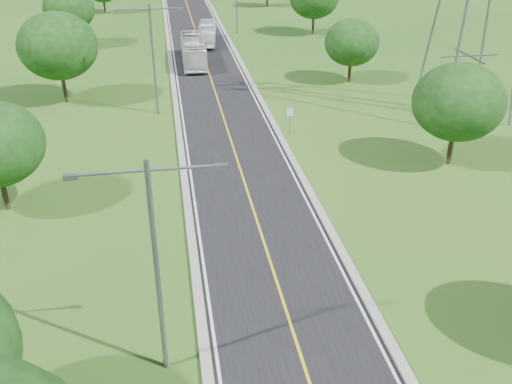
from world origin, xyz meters
The scene contains 13 objects.
ground centered at (0.00, 60.00, 0.00)m, with size 260.00×260.00×0.00m, color #1F5217.
road centered at (0.00, 66.00, 0.03)m, with size 8.00×150.00×0.06m, color black.
curb_left centered at (-4.25, 66.00, 0.11)m, with size 0.50×150.00×0.22m, color gray.
curb_right centered at (4.25, 66.00, 0.11)m, with size 0.50×150.00×0.22m, color gray.
speed_limit_sign centered at (5.20, 37.98, 1.60)m, with size 0.55×0.09×2.40m.
streetlight_near_left centered at (-6.00, 12.00, 5.94)m, with size 5.90×0.25×10.00m.
streetlight_mid_left centered at (-6.00, 45.00, 5.94)m, with size 5.90×0.25×10.00m.
tree_lc centered at (-15.00, 50.00, 5.58)m, with size 7.56×7.56×8.79m.
tree_ld centered at (-17.00, 74.00, 4.95)m, with size 6.72×6.72×7.82m.
tree_rb centered at (16.00, 30.00, 4.95)m, with size 6.72×6.72×7.82m.
tree_rc centered at (15.00, 52.00, 4.33)m, with size 5.88×5.88×6.84m.
bus_outbound centered at (1.11, 72.72, 1.39)m, with size 2.24×9.58×2.67m, color white.
bus_inbound centered at (-1.48, 62.28, 1.64)m, with size 2.65×11.33×3.16m, color silver.
Camera 1 is at (-5.11, -7.08, 18.52)m, focal length 40.00 mm.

